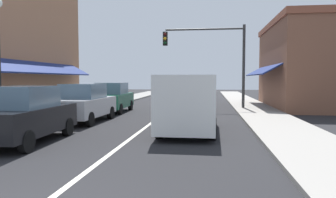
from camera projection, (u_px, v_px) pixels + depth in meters
The scene contains 10 objects.
ground_plane at pixel (170, 109), 21.75m from camera, with size 80.00×80.00×0.00m, color black.
sidewalk_left at pixel (92, 107), 22.45m from camera, with size 2.60×56.00×0.12m, color gray.
sidewalk_right at pixel (254, 109), 21.05m from camera, with size 2.60×56.00×0.12m, color gray.
lane_center_stripe at pixel (170, 109), 21.75m from camera, with size 0.14×52.00×0.01m, color silver.
storefront_right_block at pixel (309, 65), 22.35m from camera, with size 6.57×10.20×5.94m.
parked_car_nearest_left at pixel (24, 115), 10.00m from camera, with size 1.87×4.15×1.77m.
parked_car_second_left at pixel (84, 103), 14.87m from camera, with size 1.85×4.13×1.77m.
parked_car_third_left at pixel (112, 98), 19.37m from camera, with size 1.87×4.14×1.77m.
van_in_lane at pixel (190, 101), 12.19m from camera, with size 2.06×5.21×2.12m.
traffic_signal_mast_arm at pixel (214, 51), 21.16m from camera, with size 5.37×0.50×5.50m.
Camera 1 is at (2.60, -3.52, 1.99)m, focal length 34.60 mm.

